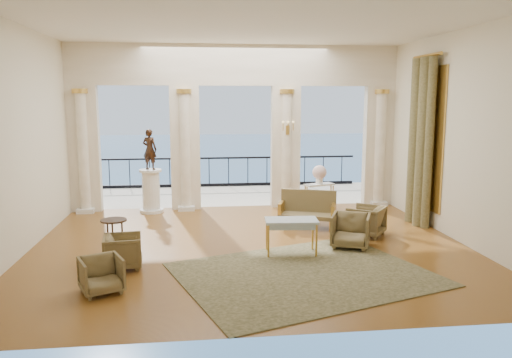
{
  "coord_description": "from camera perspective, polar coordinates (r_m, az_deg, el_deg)",
  "views": [
    {
      "loc": [
        -1.04,
        -9.99,
        3.04
      ],
      "look_at": [
        0.19,
        0.6,
        1.33
      ],
      "focal_mm": 35.0,
      "sensor_mm": 36.0,
      "label": 1
    }
  ],
  "objects": [
    {
      "name": "armchair_a",
      "position": [
        8.38,
        -17.27,
        -10.24
      ],
      "size": [
        0.8,
        0.78,
        0.64
      ],
      "primitive_type": "imported",
      "rotation": [
        0.0,
        0.0,
        0.41
      ],
      "color": "#473D1E",
      "rests_on": "ground"
    },
    {
      "name": "console_table",
      "position": [
        13.65,
        7.23,
        -1.09
      ],
      "size": [
        0.87,
        0.57,
        0.77
      ],
      "rotation": [
        0.0,
        0.0,
        0.34
      ],
      "color": "silver",
      "rests_on": "ground"
    },
    {
      "name": "statue",
      "position": [
        13.62,
        -12.06,
        3.34
      ],
      "size": [
        0.47,
        0.39,
        1.08
      ],
      "primitive_type": "imported",
      "rotation": [
        0.0,
        0.0,
        2.74
      ],
      "color": "#301F15",
      "rests_on": "pedestal"
    },
    {
      "name": "armchair_c",
      "position": [
        11.49,
        12.47,
        -4.51
      ],
      "size": [
        0.98,
        0.99,
        0.75
      ],
      "primitive_type": "imported",
      "rotation": [
        0.0,
        0.0,
        -2.23
      ],
      "color": "#473D1E",
      "rests_on": "ground"
    },
    {
      "name": "floor",
      "position": [
        10.49,
        -0.65,
        -7.72
      ],
      "size": [
        9.0,
        9.0,
        0.0
      ],
      "primitive_type": "plane",
      "color": "#4D2A0E",
      "rests_on": "ground"
    },
    {
      "name": "wall_sconce",
      "position": [
        13.74,
        3.65,
        5.71
      ],
      "size": [
        0.3,
        0.11,
        0.33
      ],
      "color": "gold",
      "rests_on": "arcade"
    },
    {
      "name": "armchair_b",
      "position": [
        10.53,
        10.77,
        -5.63
      ],
      "size": [
        0.97,
        0.94,
        0.78
      ],
      "primitive_type": "imported",
      "rotation": [
        0.0,
        0.0,
        -0.4
      ],
      "color": "#473D1E",
      "rests_on": "ground"
    },
    {
      "name": "palm_tree",
      "position": [
        16.9,
        3.86,
        12.66
      ],
      "size": [
        2.0,
        2.0,
        4.5
      ],
      "color": "#4C3823",
      "rests_on": "terrace"
    },
    {
      "name": "arcade",
      "position": [
        13.86,
        -2.32,
        7.22
      ],
      "size": [
        9.0,
        0.56,
        4.5
      ],
      "color": "beige",
      "rests_on": "ground"
    },
    {
      "name": "game_table",
      "position": [
        9.87,
        4.05,
        -5.04
      ],
      "size": [
        1.06,
        0.63,
        0.7
      ],
      "rotation": [
        0.0,
        0.0,
        -0.07
      ],
      "color": "#9FB9C9",
      "rests_on": "ground"
    },
    {
      "name": "terrace",
      "position": [
        16.12,
        -2.79,
        -1.94
      ],
      "size": [
        10.0,
        3.6,
        0.1
      ],
      "primitive_type": "cube",
      "color": "#C2B4A1",
      "rests_on": "ground"
    },
    {
      "name": "headland",
      "position": [
        85.29,
        -26.51,
        4.1
      ],
      "size": [
        22.0,
        18.0,
        6.0
      ],
      "primitive_type": "cube",
      "color": "black",
      "rests_on": "sea"
    },
    {
      "name": "armchair_d",
      "position": [
        9.43,
        -14.97,
        -7.83
      ],
      "size": [
        0.69,
        0.73,
        0.68
      ],
      "primitive_type": "imported",
      "rotation": [
        0.0,
        0.0,
        1.69
      ],
      "color": "#473D1E",
      "rests_on": "ground"
    },
    {
      "name": "side_table",
      "position": [
        9.84,
        -15.94,
        -5.11
      ],
      "size": [
        0.49,
        0.49,
        0.79
      ],
      "color": "black",
      "rests_on": "ground"
    },
    {
      "name": "window_frame",
      "position": [
        12.78,
        19.02,
        4.41
      ],
      "size": [
        0.04,
        1.6,
        3.4
      ],
      "primitive_type": "cube",
      "color": "gold",
      "rests_on": "room_walls"
    },
    {
      "name": "pedestal",
      "position": [
        13.78,
        -11.9,
        -1.43
      ],
      "size": [
        0.64,
        0.64,
        1.17
      ],
      "color": "silver",
      "rests_on": "ground"
    },
    {
      "name": "balustrade",
      "position": [
        17.62,
        -3.15,
        0.52
      ],
      "size": [
        9.0,
        0.06,
        1.03
      ],
      "color": "black",
      "rests_on": "terrace"
    },
    {
      "name": "room_walls",
      "position": [
        8.93,
        0.07,
        8.09
      ],
      "size": [
        9.0,
        9.0,
        9.0
      ],
      "color": "#F5ECCE",
      "rests_on": "ground"
    },
    {
      "name": "curtain",
      "position": [
        12.7,
        18.24,
        4.06
      ],
      "size": [
        0.33,
        1.4,
        4.09
      ],
      "color": "brown",
      "rests_on": "ground"
    },
    {
      "name": "rug",
      "position": [
        8.92,
        5.54,
        -10.79
      ],
      "size": [
        5.02,
        4.44,
        0.02
      ],
      "primitive_type": "cube",
      "rotation": [
        0.0,
        0.0,
        0.33
      ],
      "color": "#2A3018",
      "rests_on": "ground"
    },
    {
      "name": "urn",
      "position": [
        13.58,
        7.27,
        0.66
      ],
      "size": [
        0.38,
        0.38,
        0.51
      ],
      "color": "white",
      "rests_on": "console_table"
    },
    {
      "name": "settee",
      "position": [
        12.01,
        5.91,
        -3.45
      ],
      "size": [
        1.44,
        0.98,
        0.88
      ],
      "rotation": [
        0.0,
        0.0,
        -0.34
      ],
      "color": "#473D1E",
      "rests_on": "ground"
    },
    {
      "name": "sea",
      "position": [
        70.58,
        -5.71,
        1.71
      ],
      "size": [
        160.0,
        160.0,
        0.0
      ],
      "primitive_type": "plane",
      "color": "#2E6193",
      "rests_on": "ground"
    }
  ]
}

